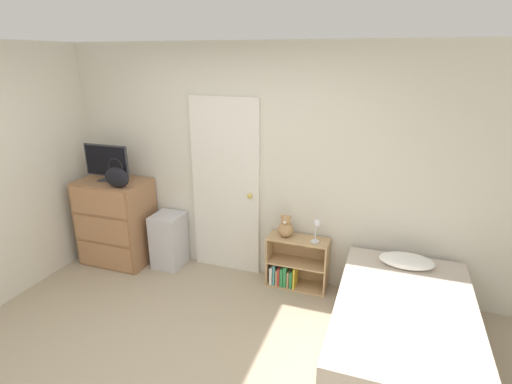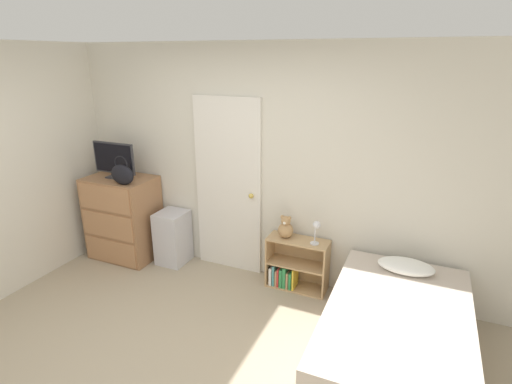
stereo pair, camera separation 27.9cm
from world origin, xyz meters
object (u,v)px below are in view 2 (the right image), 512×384
(handbag, at_px, (122,174))
(bookshelf, at_px, (293,267))
(tv, at_px, (114,159))
(dresser, at_px, (123,218))
(teddy_bear, at_px, (286,228))
(desk_lamp, at_px, (316,228))
(storage_bin, at_px, (173,237))
(bed, at_px, (395,338))

(handbag, xyz_separation_m, bookshelf, (1.93, 0.33, -0.91))
(tv, bearing_deg, dresser, 2.73)
(tv, distance_m, bookshelf, 2.42)
(teddy_bear, distance_m, desk_lamp, 0.35)
(tv, bearing_deg, handbag, -34.07)
(dresser, relative_size, handbag, 3.06)
(tv, height_order, desk_lamp, tv)
(teddy_bear, bearing_deg, handbag, -169.81)
(tv, relative_size, desk_lamp, 2.19)
(dresser, xyz_separation_m, teddy_bear, (2.06, 0.15, 0.17))
(handbag, relative_size, teddy_bear, 1.34)
(storage_bin, xyz_separation_m, desk_lamp, (1.75, 0.01, 0.43))
(handbag, bearing_deg, desk_lamp, 7.70)
(handbag, bearing_deg, teddy_bear, 10.19)
(dresser, xyz_separation_m, tv, (-0.04, -0.00, 0.73))
(tv, distance_m, teddy_bear, 2.18)
(dresser, xyz_separation_m, bed, (3.28, -0.64, -0.25))
(handbag, xyz_separation_m, storage_bin, (0.42, 0.28, -0.82))
(handbag, bearing_deg, dresser, 141.39)
(storage_bin, height_order, teddy_bear, teddy_bear)
(storage_bin, bearing_deg, handbag, -146.00)
(handbag, xyz_separation_m, desk_lamp, (2.17, 0.29, -0.39))
(storage_bin, distance_m, bookshelf, 1.52)
(bookshelf, height_order, teddy_bear, teddy_bear)
(dresser, height_order, desk_lamp, dresser)
(dresser, relative_size, tv, 1.79)
(bed, bearing_deg, storage_bin, 164.36)
(desk_lamp, relative_size, bed, 0.14)
(handbag, distance_m, teddy_bear, 1.92)
(bookshelf, xyz_separation_m, desk_lamp, (0.24, -0.04, 0.52))
(desk_lamp, bearing_deg, handbag, -172.30)
(tv, xyz_separation_m, storage_bin, (0.69, 0.10, -0.92))
(dresser, distance_m, bookshelf, 2.18)
(tv, distance_m, desk_lamp, 2.49)
(dresser, relative_size, bed, 0.55)
(dresser, distance_m, teddy_bear, 2.07)
(handbag, height_order, bed, handbag)
(tv, bearing_deg, desk_lamp, 2.63)
(handbag, bearing_deg, bed, -8.52)
(dresser, height_order, bookshelf, dresser)
(dresser, distance_m, bed, 3.36)
(bed, bearing_deg, tv, 169.11)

